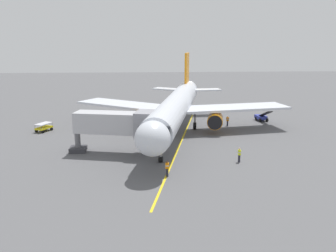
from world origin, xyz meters
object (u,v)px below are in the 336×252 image
at_px(airplane, 176,107).
at_px(baggage_cart_portside, 44,127).
at_px(jet_bridge, 121,124).
at_px(ground_crew_loader, 228,121).
at_px(ground_crew_wing_walker, 167,168).
at_px(ground_crew_marshaller, 239,155).
at_px(belt_loader_near_nose, 262,117).

bearing_deg(airplane, baggage_cart_portside, -6.56).
height_order(jet_bridge, ground_crew_loader, jet_bridge).
bearing_deg(ground_crew_wing_walker, ground_crew_loader, -117.41).
xyz_separation_m(ground_crew_marshaller, ground_crew_wing_walker, (8.54, 3.94, 0.00)).
bearing_deg(jet_bridge, baggage_cart_portside, -43.96).
relative_size(jet_bridge, ground_crew_wing_walker, 6.72).
relative_size(airplane, ground_crew_marshaller, 23.39).
distance_m(airplane, ground_crew_marshaller, 15.56).
height_order(ground_crew_wing_walker, baggage_cart_portside, ground_crew_wing_walker).
distance_m(ground_crew_marshaller, ground_crew_wing_walker, 9.40).
xyz_separation_m(jet_bridge, ground_crew_wing_walker, (-5.14, 8.12, -2.88)).
distance_m(jet_bridge, belt_loader_near_nose, 29.16).
xyz_separation_m(ground_crew_wing_walker, ground_crew_loader, (-11.35, -21.89, 0.00)).
height_order(jet_bridge, ground_crew_wing_walker, jet_bridge).
relative_size(ground_crew_marshaller, ground_crew_wing_walker, 1.00).
distance_m(jet_bridge, ground_crew_loader, 21.68).
bearing_deg(ground_crew_loader, baggage_cart_portside, 3.13).
distance_m(jet_bridge, ground_crew_marshaller, 14.59).
distance_m(ground_crew_wing_walker, ground_crew_loader, 24.66).
height_order(ground_crew_wing_walker, belt_loader_near_nose, belt_loader_near_nose).
height_order(airplane, belt_loader_near_nose, airplane).
distance_m(jet_bridge, ground_crew_wing_walker, 10.03).
xyz_separation_m(ground_crew_wing_walker, belt_loader_near_nose, (-18.19, -25.35, -0.17)).
relative_size(airplane, jet_bridge, 3.48).
bearing_deg(baggage_cart_portside, belt_loader_near_nose, -172.01).
distance_m(ground_crew_wing_walker, belt_loader_near_nose, 31.20).
relative_size(jet_bridge, ground_crew_marshaller, 6.72).
height_order(airplane, ground_crew_marshaller, airplane).
bearing_deg(ground_crew_wing_walker, airplane, -98.09).
distance_m(ground_crew_marshaller, belt_loader_near_nose, 23.48).
relative_size(jet_bridge, ground_crew_loader, 6.72).
bearing_deg(baggage_cart_portside, jet_bridge, 136.04).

